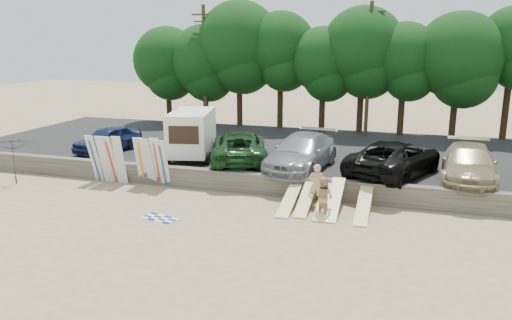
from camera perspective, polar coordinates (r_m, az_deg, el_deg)
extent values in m
plane|color=tan|center=(20.81, 2.72, -6.63)|extent=(120.00, 120.00, 0.00)
cube|color=#6B6356|center=(23.43, 4.58, -3.05)|extent=(44.00, 0.50, 1.00)
cube|color=#282828|center=(30.60, 7.68, 0.53)|extent=(44.00, 14.50, 0.70)
cylinder|color=#382616|center=(41.33, -9.92, 6.65)|extent=(0.44, 0.44, 3.33)
sphere|color=#144717|center=(41.08, -10.11, 11.16)|extent=(5.34, 5.34, 5.34)
cylinder|color=#382616|center=(39.96, -5.75, 6.58)|extent=(0.44, 0.44, 3.37)
sphere|color=#144717|center=(39.70, -5.87, 11.30)|extent=(5.50, 5.50, 5.50)
cylinder|color=#382616|center=(38.90, -1.89, 7.10)|extent=(0.44, 0.44, 4.24)
sphere|color=#144717|center=(38.66, -1.94, 13.22)|extent=(6.34, 6.34, 6.34)
cylinder|color=#382616|center=(37.98, 2.78, 6.82)|extent=(0.44, 0.44, 4.09)
sphere|color=#144717|center=(37.73, 2.85, 12.87)|extent=(5.12, 5.12, 5.12)
cylinder|color=#382616|center=(36.89, 7.56, 6.02)|extent=(0.44, 0.44, 3.46)
sphere|color=#144717|center=(36.61, 7.72, 11.27)|extent=(4.75, 4.75, 4.75)
cylinder|color=#382616|center=(36.65, 11.83, 6.26)|extent=(0.44, 0.44, 4.04)
sphere|color=#144717|center=(36.38, 12.13, 12.44)|extent=(5.77, 5.77, 5.77)
cylinder|color=#382616|center=(36.31, 16.27, 5.63)|extent=(0.44, 0.44, 3.64)
sphere|color=#144717|center=(36.03, 16.64, 11.23)|extent=(4.71, 4.71, 4.71)
cylinder|color=#382616|center=(36.38, 21.66, 5.28)|extent=(0.44, 0.44, 3.71)
sphere|color=#144717|center=(36.10, 22.17, 10.97)|extent=(5.80, 5.80, 5.80)
cylinder|color=#382616|center=(37.29, 26.65, 5.50)|extent=(0.44, 0.44, 4.37)
cylinder|color=#473321|center=(38.00, -5.90, 10.49)|extent=(0.26, 0.26, 9.00)
cube|color=#473321|center=(38.00, -6.04, 16.22)|extent=(1.80, 0.12, 0.12)
cube|color=#473321|center=(37.98, -6.02, 15.46)|extent=(1.50, 0.10, 0.10)
cylinder|color=#473321|center=(35.10, 12.74, 9.98)|extent=(0.26, 0.26, 9.00)
cube|color=#473321|center=(35.10, 13.07, 16.18)|extent=(1.80, 0.12, 0.12)
cube|color=#473321|center=(35.07, 13.03, 15.37)|extent=(1.50, 0.10, 0.10)
cube|color=white|center=(27.99, -7.36, 3.22)|extent=(2.99, 4.54, 2.30)
cube|color=black|center=(25.92, -8.28, 2.83)|extent=(1.53, 0.40, 0.94)
cylinder|color=black|center=(27.16, -10.11, 0.28)|extent=(0.36, 0.72, 0.69)
cylinder|color=black|center=(26.72, -5.54, 0.21)|extent=(0.36, 0.72, 0.69)
cylinder|color=black|center=(29.74, -8.86, 1.48)|extent=(0.36, 0.72, 0.69)
cylinder|color=black|center=(29.34, -4.68, 1.43)|extent=(0.36, 0.72, 0.69)
imported|color=#151F4A|center=(30.92, -16.56, 2.31)|extent=(2.85, 4.73, 1.50)
imported|color=#133515|center=(26.82, -1.90, 1.43)|extent=(4.65, 6.71, 1.70)
imported|color=gray|center=(25.56, 5.23, 0.85)|extent=(3.24, 6.37, 1.77)
imported|color=black|center=(25.21, 15.54, 0.21)|extent=(4.98, 6.95, 1.76)
imported|color=#978660|center=(25.26, 23.12, -0.44)|extent=(2.75, 5.97, 1.69)
cube|color=silver|center=(26.93, -17.97, 0.18)|extent=(0.54, 0.79, 2.52)
cube|color=silver|center=(26.59, -16.94, 0.09)|extent=(0.50, 0.76, 2.52)
cube|color=silver|center=(26.38, -16.21, 0.04)|extent=(0.58, 0.82, 2.52)
cube|color=silver|center=(26.07, -15.32, -0.03)|extent=(0.52, 0.63, 2.55)
cube|color=silver|center=(25.69, -13.00, -0.12)|extent=(0.61, 0.80, 2.53)
cube|color=silver|center=(25.38, -12.17, -0.25)|extent=(0.57, 0.83, 2.51)
cube|color=silver|center=(24.96, -10.59, -0.42)|extent=(0.57, 0.87, 2.50)
cube|color=silver|center=(25.25, -11.20, -0.24)|extent=(0.51, 0.65, 2.55)
cube|color=#F7E99B|center=(21.93, 3.86, -4.49)|extent=(0.56, 2.93, 0.79)
cube|color=#F7E99B|center=(21.94, 5.76, -4.29)|extent=(0.56, 2.88, 0.96)
cube|color=#F7E99B|center=(21.65, 7.87, -4.63)|extent=(0.56, 2.89, 0.94)
cube|color=#F7E99B|center=(21.51, 8.94, -4.45)|extent=(0.56, 2.81, 1.18)
cube|color=#F7E99B|center=(21.42, 12.21, -5.08)|extent=(0.56, 2.90, 0.89)
imported|color=tan|center=(22.14, 6.91, -2.86)|extent=(0.79, 0.61, 1.92)
imported|color=tan|center=(20.83, 7.79, -4.21)|extent=(1.06, 1.01, 1.73)
cube|color=green|center=(22.76, 5.80, -4.48)|extent=(0.47, 0.43, 0.32)
cube|color=orange|center=(22.87, 5.65, -4.52)|extent=(0.35, 0.31, 0.22)
plane|color=white|center=(21.13, -10.94, -6.55)|extent=(1.82, 1.82, 0.00)
imported|color=#212129|center=(28.24, -25.89, -0.09)|extent=(3.33, 3.36, 2.36)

